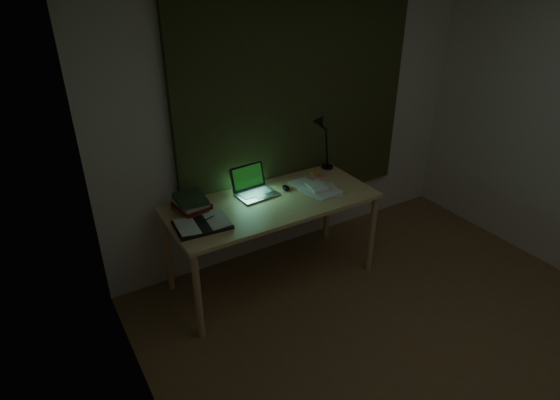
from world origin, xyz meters
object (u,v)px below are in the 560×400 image
(desk, at_px, (273,241))
(loose_papers, at_px, (311,187))
(open_textbook, at_px, (202,224))
(book_stack, at_px, (191,204))
(laptop, at_px, (257,183))
(desk_lamp, at_px, (329,139))

(desk, height_order, loose_papers, loose_papers)
(open_textbook, relative_size, book_stack, 1.53)
(open_textbook, bearing_deg, laptop, 25.80)
(laptop, xyz_separation_m, open_textbook, (-0.56, -0.22, -0.10))
(book_stack, height_order, loose_papers, book_stack)
(open_textbook, bearing_deg, desk_lamp, 19.58)
(desk, height_order, desk_lamp, desk_lamp)
(loose_papers, distance_m, desk_lamp, 0.52)
(loose_papers, bearing_deg, open_textbook, -174.57)
(laptop, relative_size, book_stack, 1.40)
(laptop, height_order, desk_lamp, desk_lamp)
(loose_papers, bearing_deg, book_stack, 171.89)
(desk, relative_size, book_stack, 6.62)
(desk, xyz_separation_m, book_stack, (-0.61, 0.16, 0.45))
(laptop, distance_m, open_textbook, 0.61)
(laptop, relative_size, open_textbook, 0.92)
(open_textbook, relative_size, loose_papers, 1.19)
(laptop, bearing_deg, open_textbook, -163.59)
(open_textbook, height_order, loose_papers, open_textbook)
(laptop, relative_size, desk_lamp, 0.63)
(desk, bearing_deg, desk_lamp, 21.25)
(book_stack, xyz_separation_m, desk_lamp, (1.35, 0.13, 0.21))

